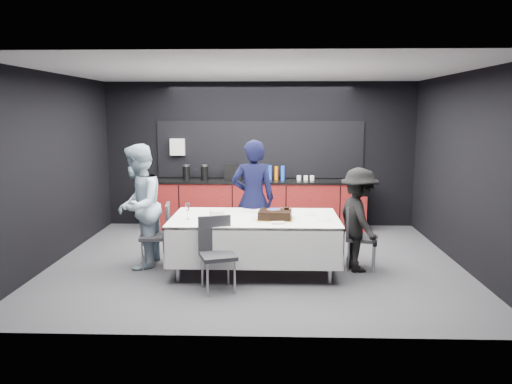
# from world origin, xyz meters

# --- Properties ---
(ground) EXTENTS (6.00, 6.00, 0.00)m
(ground) POSITION_xyz_m (0.00, 0.00, 0.00)
(ground) COLOR #46464B
(ground) RESTS_ON ground
(room_shell) EXTENTS (6.04, 5.04, 2.82)m
(room_shell) POSITION_xyz_m (0.00, 0.00, 1.86)
(room_shell) COLOR white
(room_shell) RESTS_ON ground
(kitchenette) EXTENTS (4.10, 0.64, 2.05)m
(kitchenette) POSITION_xyz_m (-0.02, 2.22, 0.54)
(kitchenette) COLOR maroon
(kitchenette) RESTS_ON ground
(party_table) EXTENTS (2.32, 1.32, 0.78)m
(party_table) POSITION_xyz_m (0.00, -0.40, 0.64)
(party_table) COLOR #99999E
(party_table) RESTS_ON ground
(cake_assembly) EXTENTS (0.51, 0.43, 0.16)m
(cake_assembly) POSITION_xyz_m (0.28, -0.53, 0.84)
(cake_assembly) COLOR #F1BA46
(cake_assembly) RESTS_ON party_table
(plate_stack) EXTENTS (0.21, 0.21, 0.10)m
(plate_stack) POSITION_xyz_m (-0.52, -0.45, 0.83)
(plate_stack) COLOR white
(plate_stack) RESTS_ON party_table
(loose_plate_near) EXTENTS (0.19, 0.19, 0.01)m
(loose_plate_near) POSITION_xyz_m (-0.41, -0.83, 0.78)
(loose_plate_near) COLOR white
(loose_plate_near) RESTS_ON party_table
(loose_plate_right_a) EXTENTS (0.20, 0.20, 0.01)m
(loose_plate_right_a) POSITION_xyz_m (0.80, -0.23, 0.78)
(loose_plate_right_a) COLOR white
(loose_plate_right_a) RESTS_ON party_table
(loose_plate_right_b) EXTENTS (0.19, 0.19, 0.01)m
(loose_plate_right_b) POSITION_xyz_m (0.95, -0.59, 0.78)
(loose_plate_right_b) COLOR white
(loose_plate_right_b) RESTS_ON party_table
(loose_plate_far) EXTENTS (0.21, 0.21, 0.01)m
(loose_plate_far) POSITION_xyz_m (-0.06, -0.07, 0.78)
(loose_plate_far) COLOR white
(loose_plate_far) RESTS_ON party_table
(fork_pile) EXTENTS (0.18, 0.13, 0.03)m
(fork_pile) POSITION_xyz_m (0.32, -0.83, 0.79)
(fork_pile) COLOR white
(fork_pile) RESTS_ON party_table
(champagne_flute) EXTENTS (0.06, 0.06, 0.22)m
(champagne_flute) POSITION_xyz_m (-0.91, -0.59, 0.94)
(champagne_flute) COLOR white
(champagne_flute) RESTS_ON party_table
(chair_left) EXTENTS (0.47, 0.47, 0.92)m
(chair_left) POSITION_xyz_m (-1.37, -0.25, 0.53)
(chair_left) COLOR #29292E
(chair_left) RESTS_ON ground
(chair_right) EXTENTS (0.52, 0.52, 0.92)m
(chair_right) POSITION_xyz_m (1.45, -0.24, 0.53)
(chair_right) COLOR #29292E
(chair_right) RESTS_ON ground
(chair_near) EXTENTS (0.53, 0.53, 0.92)m
(chair_near) POSITION_xyz_m (-0.46, -1.13, 0.53)
(chair_near) COLOR #29292E
(chair_near) RESTS_ON ground
(person_center) EXTENTS (0.70, 0.49, 1.82)m
(person_center) POSITION_xyz_m (-0.05, 0.33, 0.91)
(person_center) COLOR black
(person_center) RESTS_ON ground
(person_left) EXTENTS (0.68, 0.87, 1.78)m
(person_left) POSITION_xyz_m (-1.68, -0.25, 0.89)
(person_left) COLOR #A3BCCE
(person_left) RESTS_ON ground
(person_right) EXTENTS (0.77, 1.05, 1.46)m
(person_right) POSITION_xyz_m (1.46, -0.33, 0.73)
(person_right) COLOR black
(person_right) RESTS_ON ground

